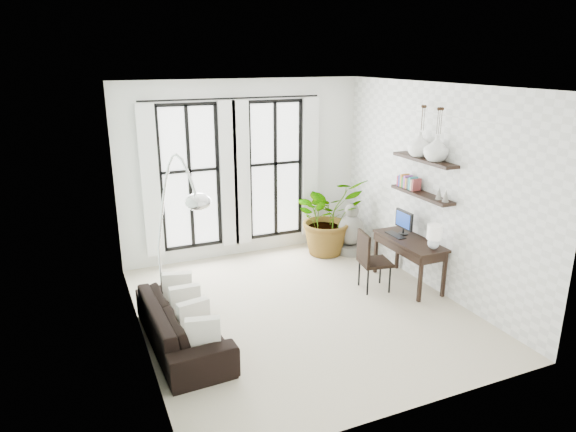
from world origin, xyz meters
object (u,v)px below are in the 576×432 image
arc_lamp (176,198)px  buddha (351,232)px  desk_chair (370,257)px  plant (328,216)px  sofa (182,323)px  desk (411,244)px

arc_lamp → buddha: 4.10m
buddha → arc_lamp: bearing=-156.2°
buddha → desk_chair: bearing=-109.7°
plant → buddha: (0.40, -0.18, -0.32)m
plant → desk_chair: bearing=-94.8°
sofa → plant: size_ratio=1.42×
plant → desk: (0.53, -1.83, -0.00)m
arc_lamp → desk: bearing=-1.6°
sofa → arc_lamp: arc_lamp is taller
plant → arc_lamp: (-3.11, -1.72, 1.12)m
sofa → buddha: size_ratio=2.13×
arc_lamp → buddha: arc_lamp is taller
plant → desk: bearing=-73.7°
sofa → arc_lamp: size_ratio=0.85×
sofa → desk_chair: (3.07, 0.45, 0.25)m
desk_chair → arc_lamp: size_ratio=0.40×
sofa → desk: desk is taller
desk → arc_lamp: arc_lamp is taller
desk → desk_chair: desk is taller
desk_chair → arc_lamp: 3.24m
desk → desk_chair: 0.71m
arc_lamp → buddha: (3.51, 1.55, -1.44)m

